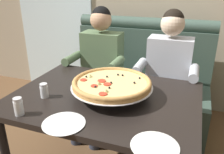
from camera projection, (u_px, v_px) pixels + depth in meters
booth_bench at (137, 88)px, 2.59m from camera, size 1.51×0.78×1.13m
dining_table at (105, 106)px, 1.66m from camera, size 1.29×0.95×0.75m
diner_left at (98, 65)px, 2.34m from camera, size 0.54×0.64×1.27m
diner_right at (167, 74)px, 2.13m from camera, size 0.54×0.64×1.27m
pizza at (112, 83)px, 1.59m from camera, size 0.56×0.56×0.13m
shaker_parmesan at (44, 91)px, 1.59m from camera, size 0.06×0.06×0.10m
shaker_pepper_flakes at (19, 108)px, 1.38m from camera, size 0.06×0.06×0.11m
plate_near_left at (155, 145)px, 1.12m from camera, size 0.24×0.24×0.02m
plate_near_right at (64, 122)px, 1.30m from camera, size 0.24×0.24×0.02m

